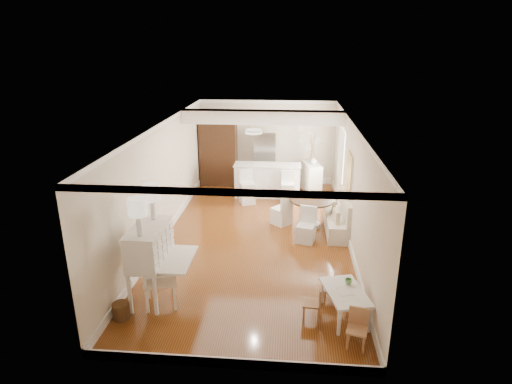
# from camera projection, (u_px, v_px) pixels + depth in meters

# --- Properties ---
(room) EXTENTS (9.00, 9.04, 2.82)m
(room) POSITION_uv_depth(u_px,v_px,m) (258.00, 157.00, 10.19)
(room) COLOR brown
(room) RESTS_ON ground
(secretary_bureau) EXTENTS (1.14, 1.17, 1.46)m
(secretary_bureau) POSITION_uv_depth(u_px,v_px,m) (150.00, 263.00, 7.82)
(secretary_bureau) COLOR white
(secretary_bureau) RESTS_ON ground
(gustavian_armchair) EXTENTS (0.77, 0.77, 1.07)m
(gustavian_armchair) POSITION_uv_depth(u_px,v_px,m) (160.00, 278.00, 7.70)
(gustavian_armchair) COLOR white
(gustavian_armchair) RESTS_ON ground
(wicker_basket) EXTENTS (0.31, 0.31, 0.29)m
(wicker_basket) POSITION_uv_depth(u_px,v_px,m) (121.00, 311.00, 7.41)
(wicker_basket) COLOR #533419
(wicker_basket) RESTS_ON ground
(kids_table) EXTENTS (0.86, 1.16, 0.52)m
(kids_table) POSITION_uv_depth(u_px,v_px,m) (344.00, 304.00, 7.41)
(kids_table) COLOR white
(kids_table) RESTS_ON ground
(kids_chair_a) EXTENTS (0.34, 0.34, 0.66)m
(kids_chair_a) POSITION_uv_depth(u_px,v_px,m) (312.00, 302.00, 7.34)
(kids_chair_a) COLOR #976944
(kids_chair_a) RESTS_ON ground
(kids_chair_b) EXTENTS (0.26, 0.26, 0.50)m
(kids_chair_b) POSITION_uv_depth(u_px,v_px,m) (330.00, 288.00, 7.93)
(kids_chair_b) COLOR #A3784A
(kids_chair_b) RESTS_ON ground
(kids_chair_c) EXTENTS (0.38, 0.38, 0.64)m
(kids_chair_c) POSITION_uv_depth(u_px,v_px,m) (357.00, 329.00, 6.66)
(kids_chair_c) COLOR tan
(kids_chair_c) RESTS_ON ground
(banquette) EXTENTS (0.52, 1.60, 0.98)m
(banquette) POSITION_uv_depth(u_px,v_px,m) (337.00, 214.00, 10.69)
(banquette) COLOR silver
(banquette) RESTS_ON ground
(dining_table) EXTENTS (1.26, 1.26, 0.75)m
(dining_table) POSITION_uv_depth(u_px,v_px,m) (311.00, 213.00, 11.08)
(dining_table) COLOR #412715
(dining_table) RESTS_ON ground
(slip_chair_near) EXTENTS (0.51, 0.52, 0.86)m
(slip_chair_near) POSITION_uv_depth(u_px,v_px,m) (306.00, 225.00, 10.21)
(slip_chair_near) COLOR white
(slip_chair_near) RESTS_ON ground
(slip_chair_far) EXTENTS (0.60, 0.60, 0.88)m
(slip_chair_far) POSITION_uv_depth(u_px,v_px,m) (281.00, 208.00, 11.23)
(slip_chair_far) COLOR white
(slip_chair_far) RESTS_ON ground
(breakfast_counter) EXTENTS (2.05, 0.65, 1.03)m
(breakfast_counter) POSITION_uv_depth(u_px,v_px,m) (267.00, 180.00, 13.28)
(breakfast_counter) COLOR white
(breakfast_counter) RESTS_ON ground
(bar_stool_left) EXTENTS (0.52, 0.52, 1.02)m
(bar_stool_left) POSITION_uv_depth(u_px,v_px,m) (247.00, 187.00, 12.67)
(bar_stool_left) COLOR silver
(bar_stool_left) RESTS_ON ground
(bar_stool_right) EXTENTS (0.40, 0.40, 0.96)m
(bar_stool_right) POSITION_uv_depth(u_px,v_px,m) (288.00, 187.00, 12.74)
(bar_stool_right) COLOR white
(bar_stool_right) RESTS_ON ground
(pantry_cabinet) EXTENTS (1.20, 0.60, 2.30)m
(pantry_cabinet) POSITION_uv_depth(u_px,v_px,m) (219.00, 151.00, 14.22)
(pantry_cabinet) COLOR #381E11
(pantry_cabinet) RESTS_ON ground
(fridge) EXTENTS (0.75, 0.65, 1.80)m
(fridge) POSITION_uv_depth(u_px,v_px,m) (275.00, 160.00, 14.12)
(fridge) COLOR silver
(fridge) RESTS_ON ground
(sideboard) EXTENTS (0.67, 1.06, 0.94)m
(sideboard) POSITION_uv_depth(u_px,v_px,m) (311.00, 177.00, 13.72)
(sideboard) COLOR silver
(sideboard) RESTS_ON ground
(pencil_cup) EXTENTS (0.16, 0.16, 0.10)m
(pencil_cup) POSITION_uv_depth(u_px,v_px,m) (348.00, 281.00, 7.53)
(pencil_cup) COLOR #6AAA63
(pencil_cup) RESTS_ON kids_table
(branch_vase) EXTENTS (0.22, 0.22, 0.22)m
(branch_vase) POSITION_uv_depth(u_px,v_px,m) (314.00, 160.00, 13.49)
(branch_vase) COLOR white
(branch_vase) RESTS_ON sideboard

